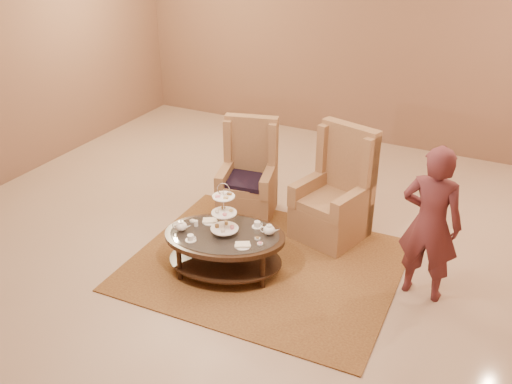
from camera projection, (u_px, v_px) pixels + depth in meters
The scene contains 8 objects.
ground at pixel (258, 267), 6.04m from camera, with size 8.00×8.00×0.00m, color #C4A991.
ceiling at pixel (258, 267), 6.04m from camera, with size 8.00×8.00×0.02m, color silver.
wall_back at pixel (379, 30), 8.42m from camera, with size 8.00×0.04×3.50m, color #8A614B.
rug at pixel (265, 265), 6.07m from camera, with size 2.81×2.36×0.01m.
tea_table at pixel (225, 241), 5.80m from camera, with size 1.43×1.18×1.03m.
armchair_left at pixel (249, 182), 6.94m from camera, with size 0.79×0.80×1.19m.
armchair_right at pixel (336, 201), 6.45m from camera, with size 0.86×0.88×1.29m.
person at pixel (430, 224), 5.29m from camera, with size 0.59×0.41×1.57m.
Camera 1 is at (2.23, -4.49, 3.47)m, focal length 40.00 mm.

